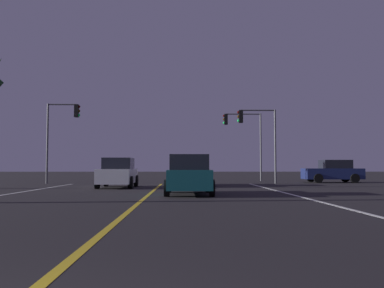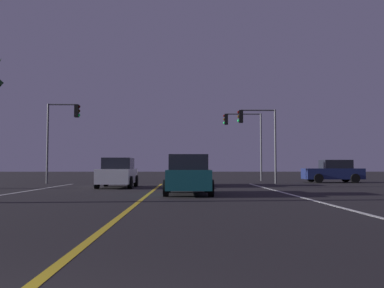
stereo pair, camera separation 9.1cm
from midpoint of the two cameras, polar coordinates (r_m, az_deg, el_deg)
lane_edge_right at (r=13.40m, az=19.16°, el=-8.01°), size 0.16×33.45×0.01m
lane_center_divider at (r=12.65m, az=-8.10°, el=-8.45°), size 0.16×33.45×0.01m
car_oncoming at (r=24.57m, az=-10.09°, el=-3.91°), size 2.02×4.30×1.70m
car_crossing_side at (r=33.56m, az=18.47°, el=-3.56°), size 4.30×2.02×1.70m
car_ahead_far at (r=26.67m, az=0.19°, el=-3.89°), size 2.02×4.30×1.70m
car_lead_same_lane at (r=18.15m, az=-0.57°, el=-4.26°), size 2.02×4.30×1.70m
traffic_light_near_right at (r=30.32m, az=8.70°, el=2.08°), size 2.77×0.36×5.27m
traffic_light_near_left at (r=31.06m, az=-17.21°, el=2.47°), size 2.34×0.36×5.64m
traffic_light_far_right at (r=35.73m, az=6.83°, el=1.79°), size 3.26×0.36×5.69m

